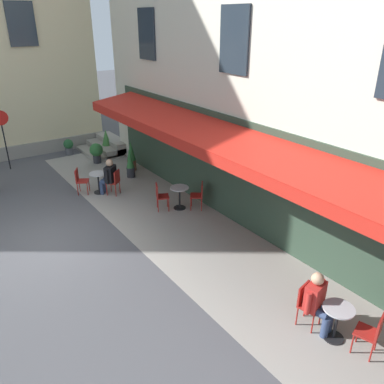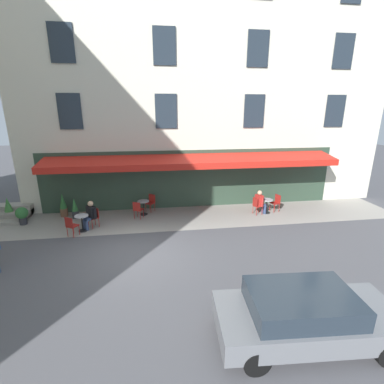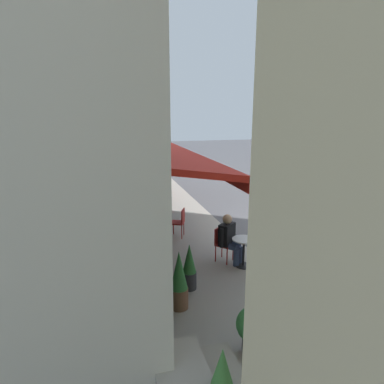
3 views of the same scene
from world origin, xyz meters
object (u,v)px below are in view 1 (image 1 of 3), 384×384
Objects in this scene: cafe_table_near_entrance at (179,195)px; cafe_table_streetside at (337,319)px; cafe_chair_red_near_door at (80,179)px; cafe_chair_red_back_row at (372,331)px; cafe_table_mid_terrace at (98,180)px; potted_plant_under_sign at (69,146)px; potted_plant_by_steps at (96,152)px; seated_patron_in_red at (318,300)px; potted_plant_entrance_right at (106,142)px; seated_companion_in_black at (109,176)px; cafe_chair_red_by_window at (160,195)px; potted_plant_entrance_left at (131,156)px; potted_plant_mid_terrace at (130,165)px; cafe_chair_red_under_awning at (115,180)px; no_parking_sign at (2,127)px; cafe_chair_red_corner_right at (307,301)px; cafe_chair_red_kerbside at (199,194)px.

cafe_table_streetside is (-6.46, 0.67, 0.00)m from cafe_table_near_entrance.
cafe_chair_red_near_door is 10.23m from cafe_chair_red_back_row.
potted_plant_under_sign is (4.81, -0.57, -0.10)m from cafe_table_mid_terrace.
potted_plant_under_sign is (1.81, 0.60, -0.12)m from potted_plant_by_steps.
seated_patron_in_red is 1.17× the size of potted_plant_entrance_right.
seated_patron_in_red is at bearing -175.73° from seated_companion_in_black.
seated_patron_in_red is at bearing -174.13° from cafe_table_mid_terrace.
seated_companion_in_black reaches higher than cafe_chair_red_by_window.
potted_plant_entrance_right is 1.29× the size of potted_plant_by_steps.
cafe_chair_red_back_row is at bearing 175.76° from potted_plant_entrance_left.
potted_plant_mid_terrace is at bearing -4.32° from seated_patron_in_red.
cafe_chair_red_under_awning is at bearing 29.43° from cafe_table_near_entrance.
cafe_table_streetside is 0.57× the size of seated_companion_in_black.
cafe_table_near_entrance is 0.29× the size of no_parking_sign.
potted_plant_entrance_left reaches higher than cafe_table_mid_terrace.
seated_patron_in_red reaches higher than potted_plant_mid_terrace.
cafe_chair_red_back_row is (-9.76, -1.18, 0.06)m from cafe_table_mid_terrace.
cafe_chair_red_near_door is at bearing -159.18° from no_parking_sign.
cafe_table_streetside reaches higher than potted_plant_under_sign.
seated_patron_in_red reaches higher than cafe_chair_red_near_door.
cafe_table_mid_terrace is at bearing 40.41° from cafe_chair_red_under_awning.
seated_patron_in_red is 1.06× the size of potted_plant_entrance_left.
cafe_chair_red_corner_right is 0.70× the size of seated_patron_in_red.
cafe_chair_red_back_row is (-10.09, -1.72, 0.00)m from cafe_chair_red_near_door.
cafe_chair_red_kerbside is 0.74× the size of potted_plant_entrance_left.
seated_patron_in_red reaches higher than cafe_table_mid_terrace.
seated_patron_in_red is 13.49m from no_parking_sign.
cafe_chair_red_kerbside is at bearing -168.67° from potted_plant_under_sign.
cafe_chair_red_near_door is at bearing 147.37° from potted_plant_by_steps.
cafe_table_streetside is at bearing -178.29° from potted_plant_under_sign.
potted_plant_entrance_right is (4.00, -2.07, 0.05)m from cafe_table_mid_terrace.
cafe_chair_red_under_awning reaches higher than cafe_table_streetside.
seated_patron_in_red is 1.50× the size of potted_plant_by_steps.
cafe_chair_red_under_awning is 4.78m from potted_plant_entrance_right.
seated_patron_in_red is 8.46m from seated_companion_in_black.
potted_plant_entrance_left is at bearing -157.53° from potted_plant_under_sign.
potted_plant_mid_terrace is 4.25m from potted_plant_under_sign.
cafe_chair_red_kerbside is 1.21× the size of cafe_table_mid_terrace.
no_parking_sign is at bearing 53.69° from potted_plant_entrance_left.
cafe_chair_red_under_awning is 0.86× the size of potted_plant_mid_terrace.
cafe_chair_red_corner_right is 1.28× the size of potted_plant_under_sign.
cafe_chair_red_near_door is 2.75m from potted_plant_entrance_left.
seated_patron_in_red reaches higher than cafe_chair_red_corner_right.
cafe_chair_red_by_window is 3.20m from cafe_chair_red_near_door.
potted_plant_entrance_right is (3.67, -2.62, -0.00)m from cafe_chair_red_near_door.
potted_plant_under_sign is at bearing 14.19° from potted_plant_mid_terrace.
no_parking_sign is at bearing 20.82° from cafe_chair_red_near_door.
cafe_chair_red_kerbside is at bearing -146.20° from cafe_chair_red_under_awning.
cafe_chair_red_under_awning is at bearing 134.40° from potted_plant_mid_terrace.
cafe_chair_red_kerbside is (-0.39, -0.50, 0.06)m from cafe_table_near_entrance.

